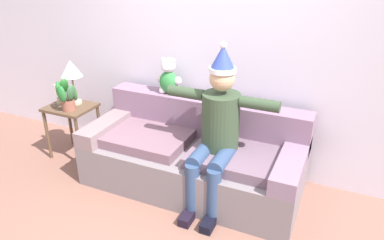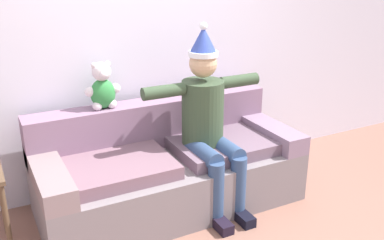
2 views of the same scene
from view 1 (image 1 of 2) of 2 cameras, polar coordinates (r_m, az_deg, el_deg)
back_wall at (r=3.67m, az=3.89°, el=12.42°), size 7.00×0.10×2.70m
couch at (r=3.58m, az=0.37°, el=-5.65°), size 2.12×0.92×0.82m
person_seated at (r=3.14m, az=3.99°, el=-1.29°), size 1.02×0.77×1.50m
teddy_bear at (r=3.71m, az=-3.77°, el=6.77°), size 0.29×0.17×0.38m
side_table at (r=4.23m, az=-18.68°, el=0.71°), size 0.50×0.43×0.62m
table_lamp at (r=4.12m, az=-18.77°, el=7.48°), size 0.24×0.24×0.50m
potted_plant at (r=4.01m, az=-19.38°, el=3.75°), size 0.26×0.24×0.36m
candle_tall at (r=4.21m, az=-20.77°, el=4.24°), size 0.04×0.04×0.24m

